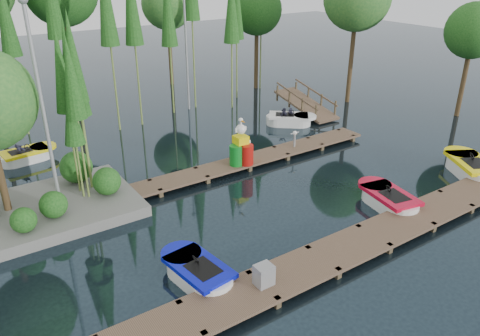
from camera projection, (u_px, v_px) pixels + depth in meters
ground_plane at (236, 203)px, 16.95m from camera, size 90.00×90.00×0.00m
near_dock at (323, 259)px, 13.47m from camera, size 18.00×1.50×0.50m
far_dock at (223, 168)px, 19.25m from camera, size 15.00×1.20×0.50m
island at (15, 128)px, 14.90m from camera, size 6.20×4.20×6.75m
tree_screen at (71, 5)px, 21.34m from camera, size 34.42×18.53×10.31m
lamp_island at (41, 97)px, 14.26m from camera, size 0.30×0.30×7.25m
lamp_rear at (186, 34)px, 25.49m from camera, size 0.30×0.30×7.25m
ramp at (306, 104)px, 26.18m from camera, size 1.50×3.94×1.49m
boat_blue at (198, 273)px, 12.86m from camera, size 1.47×2.69×0.86m
boat_red at (388, 200)px, 16.66m from camera, size 1.65×2.83×0.89m
boat_yellow_near at (471, 168)px, 19.08m from camera, size 2.64×3.26×1.01m
boat_yellow_far at (26, 155)px, 20.34m from camera, size 2.55×1.39×1.22m
boat_white_far at (289, 120)px, 24.66m from camera, size 2.77×2.59×1.24m
utility_cabinet at (264, 275)px, 12.24m from camera, size 0.48×0.40×0.58m
yellow_barrel at (244, 152)px, 19.58m from camera, size 0.53×0.53×0.80m
drum_cluster at (242, 150)px, 19.29m from camera, size 1.13×1.04×1.96m
seagull_post at (295, 136)px, 20.94m from camera, size 0.47×0.25×0.75m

